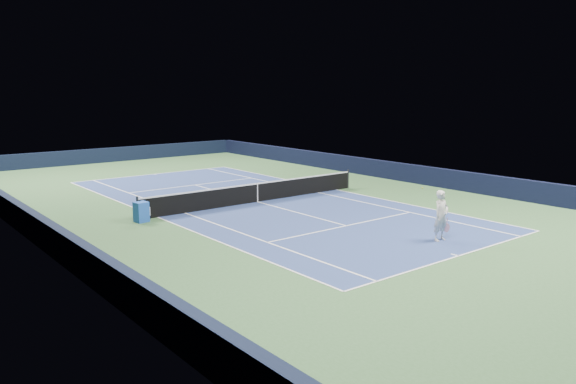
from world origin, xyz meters
TOP-DOWN VIEW (x-y plane):
  - ground at (0.00, 0.00)m, footprint 40.00×40.00m
  - wall_far at (0.00, 19.82)m, footprint 22.00×0.35m
  - wall_right at (10.82, 0.00)m, footprint 0.35×40.00m
  - wall_left at (-10.82, 0.00)m, footprint 0.35×40.00m
  - court_surface at (0.00, 0.00)m, footprint 10.97×23.77m
  - baseline_far at (0.00, 11.88)m, footprint 10.97×0.08m
  - baseline_near at (0.00, -11.88)m, footprint 10.97×0.08m
  - sideline_doubles_right at (5.49, 0.00)m, footprint 0.08×23.77m
  - sideline_doubles_left at (-5.49, 0.00)m, footprint 0.08×23.77m
  - sideline_singles_right at (4.12, 0.00)m, footprint 0.08×23.77m
  - sideline_singles_left at (-4.12, 0.00)m, footprint 0.08×23.77m
  - service_line_far at (0.00, 6.40)m, footprint 8.23×0.08m
  - service_line_near at (0.00, -6.40)m, footprint 8.23×0.08m
  - center_service_line at (0.00, 0.00)m, footprint 0.08×12.80m
  - center_mark_far at (0.00, 11.73)m, footprint 0.08×0.30m
  - center_mark_near at (0.00, -11.73)m, footprint 0.08×0.30m
  - tennis_net at (0.00, 0.00)m, footprint 12.90×0.10m
  - sponsor_cube at (-6.40, -0.36)m, footprint 0.63×0.55m
  - tennis_player at (1.15, -10.26)m, footprint 0.85×1.27m

SIDE VIEW (x-z plane):
  - ground at x=0.00m, z-range 0.00..0.00m
  - court_surface at x=0.00m, z-range 0.00..0.01m
  - baseline_far at x=0.00m, z-range 0.01..0.01m
  - baseline_near at x=0.00m, z-range 0.01..0.01m
  - sideline_doubles_right at x=5.49m, z-range 0.01..0.01m
  - sideline_doubles_left at x=-5.49m, z-range 0.01..0.01m
  - sideline_singles_right at x=4.12m, z-range 0.01..0.01m
  - sideline_singles_left at x=-4.12m, z-range 0.01..0.01m
  - service_line_far at x=0.00m, z-range 0.01..0.01m
  - service_line_near at x=0.00m, z-range 0.01..0.01m
  - center_service_line at x=0.00m, z-range 0.01..0.01m
  - center_mark_far at x=0.00m, z-range 0.01..0.01m
  - center_mark_near at x=0.00m, z-range 0.01..0.01m
  - sponsor_cube at x=-6.40m, z-range 0.00..0.88m
  - tennis_net at x=0.00m, z-range -0.03..1.04m
  - wall_far at x=0.00m, z-range 0.00..1.10m
  - wall_right at x=10.82m, z-range 0.00..1.10m
  - wall_left at x=-10.82m, z-range 0.00..1.10m
  - tennis_player at x=1.15m, z-range 0.00..1.93m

